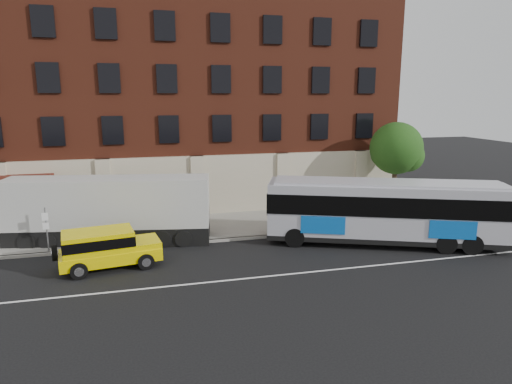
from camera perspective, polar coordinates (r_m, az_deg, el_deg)
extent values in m
plane|color=black|center=(20.01, -3.11, -11.71)|extent=(120.00, 120.00, 0.00)
cube|color=#9B978D|center=(28.35, -6.66, -4.35)|extent=(60.00, 6.00, 0.15)
cube|color=#9B978D|center=(25.51, -5.74, -6.22)|extent=(60.00, 0.25, 0.15)
cube|color=white|center=(20.46, -3.39, -11.14)|extent=(60.00, 0.12, 0.01)
cube|color=maroon|center=(35.15, -8.75, 11.30)|extent=(30.00, 10.00, 15.00)
cube|color=#B1AA8D|center=(30.61, -7.47, 0.86)|extent=(30.00, 0.35, 4.00)
cube|color=#4D160D|center=(30.33, -28.43, 1.50)|extent=(4.20, 2.20, 0.30)
cube|color=#B1AA8D|center=(31.49, -29.66, -0.33)|extent=(0.90, 0.55, 4.00)
cube|color=#B1AA8D|center=(30.42, -18.73, 0.24)|extent=(0.90, 0.55, 4.00)
cube|color=#B1AA8D|center=(30.51, -7.45, 0.83)|extent=(0.90, 0.55, 4.00)
cube|color=#B1AA8D|center=(31.76, 3.36, 1.35)|extent=(0.90, 0.55, 4.00)
cube|color=#B1AA8D|center=(34.03, 13.05, 1.79)|extent=(0.90, 0.55, 4.00)
cube|color=black|center=(30.43, -24.40, 7.05)|extent=(1.30, 0.20, 1.80)
cube|color=black|center=(30.02, -17.77, 7.50)|extent=(1.30, 0.20, 1.80)
cube|color=black|center=(30.02, -11.03, 7.85)|extent=(1.30, 0.20, 1.80)
cube|color=black|center=(30.42, -4.38, 8.09)|extent=(1.30, 0.20, 1.80)
cube|color=black|center=(31.21, 2.03, 8.22)|extent=(1.30, 0.20, 1.80)
cube|color=black|center=(32.36, 8.05, 8.25)|extent=(1.30, 0.20, 1.80)
cube|color=black|center=(33.84, 13.60, 8.19)|extent=(1.30, 0.20, 1.80)
cube|color=black|center=(30.38, -24.94, 13.06)|extent=(1.30, 0.20, 1.80)
cube|color=black|center=(29.97, -18.17, 13.60)|extent=(1.30, 0.20, 1.80)
cube|color=black|center=(29.96, -11.29, 13.96)|extent=(1.30, 0.20, 1.80)
cube|color=black|center=(30.36, -4.48, 14.12)|extent=(1.30, 0.20, 1.80)
cube|color=black|center=(31.16, 2.07, 14.10)|extent=(1.30, 0.20, 1.80)
cube|color=black|center=(32.31, 8.22, 13.92)|extent=(1.30, 0.20, 1.80)
cube|color=black|center=(33.79, 13.88, 13.61)|extent=(1.30, 0.20, 1.80)
cube|color=black|center=(30.65, -25.50, 19.02)|extent=(1.30, 0.20, 1.80)
cube|color=black|center=(30.25, -18.60, 19.65)|extent=(1.30, 0.20, 1.80)
cube|color=black|center=(30.24, -11.55, 20.02)|extent=(1.30, 0.20, 1.80)
cube|color=black|center=(30.64, -4.58, 20.11)|extent=(1.30, 0.20, 1.80)
cube|color=black|center=(31.43, 2.12, 19.94)|extent=(1.30, 0.20, 1.80)
cube|color=black|center=(32.57, 8.40, 19.55)|extent=(1.30, 0.20, 1.80)
cube|color=black|center=(34.04, 14.17, 19.00)|extent=(1.30, 0.20, 1.80)
cube|color=black|center=(31.22, -26.93, -0.90)|extent=(2.60, 0.15, 2.80)
cube|color=black|center=(30.44, -15.87, -0.34)|extent=(2.60, 0.15, 2.80)
cube|color=black|center=(30.82, -4.67, 0.25)|extent=(2.60, 0.15, 2.80)
cube|color=black|center=(32.34, 5.87, 0.79)|extent=(2.60, 0.15, 2.80)
cylinder|color=gray|center=(25.62, -25.08, -4.51)|extent=(0.07, 0.07, 2.50)
cube|color=white|center=(25.28, -25.30, -2.86)|extent=(0.30, 0.03, 0.40)
cube|color=white|center=(25.40, -25.20, -3.95)|extent=(0.30, 0.03, 0.35)
cylinder|color=#3C2E1E|center=(32.93, 17.11, 0.33)|extent=(0.32, 0.32, 3.00)
sphere|color=#163F12|center=(32.48, 17.43, 5.34)|extent=(3.60, 3.60, 3.60)
sphere|color=#163F12|center=(32.58, 18.79, 4.39)|extent=(2.20, 2.20, 2.20)
sphere|color=#163F12|center=(32.56, 16.11, 4.73)|extent=(2.00, 2.00, 2.00)
cube|color=#B3B3BE|center=(25.65, 16.17, -2.31)|extent=(12.88, 7.26, 3.04)
cube|color=black|center=(26.03, 15.99, -5.33)|extent=(12.95, 7.33, 0.27)
cube|color=#B3B3BE|center=(25.32, 16.38, 1.14)|extent=(12.16, 6.73, 0.13)
cube|color=black|center=(25.53, 16.24, -1.21)|extent=(12.99, 7.38, 1.07)
cube|color=blue|center=(24.19, 8.51, -4.20)|extent=(2.19, 0.92, 0.96)
cube|color=blue|center=(27.74, 22.26, -2.87)|extent=(2.19, 0.92, 0.96)
cylinder|color=black|center=(24.60, 4.95, -5.78)|extent=(1.11, 0.70, 1.07)
cylinder|color=black|center=(26.90, 5.21, -4.21)|extent=(1.11, 0.70, 1.07)
cylinder|color=black|center=(25.51, 23.06, -6.08)|extent=(1.11, 0.70, 1.07)
cylinder|color=black|center=(27.74, 21.78, -4.55)|extent=(1.11, 0.70, 1.07)
cylinder|color=black|center=(25.89, 25.81, -6.07)|extent=(1.11, 0.70, 1.07)
cylinder|color=black|center=(28.09, 24.32, -4.56)|extent=(1.11, 0.70, 1.07)
cube|color=#FBE300|center=(22.76, -17.98, -7.62)|extent=(4.84, 2.61, 0.57)
cube|color=#FBE300|center=(22.49, -19.45, -5.90)|extent=(3.42, 2.35, 0.96)
cube|color=black|center=(22.47, -19.46, -5.78)|extent=(3.46, 2.39, 0.48)
cube|color=#FBE300|center=(22.79, -14.08, -6.21)|extent=(1.70, 2.02, 0.29)
cube|color=black|center=(23.03, -12.21, -6.93)|extent=(0.30, 1.52, 0.53)
cylinder|color=black|center=(22.58, -24.27, -7.12)|extent=(0.32, 0.75, 0.73)
cylinder|color=black|center=(22.12, -13.83, -8.61)|extent=(0.80, 0.38, 0.77)
cylinder|color=silver|center=(22.12, -13.83, -8.61)|extent=(0.46, 0.35, 0.42)
cylinder|color=black|center=(23.87, -14.60, -7.09)|extent=(0.80, 0.38, 0.77)
cylinder|color=silver|center=(23.87, -14.60, -7.09)|extent=(0.46, 0.35, 0.42)
cylinder|color=black|center=(21.90, -21.61, -9.34)|extent=(0.80, 0.38, 0.77)
cylinder|color=silver|center=(21.90, -21.61, -9.34)|extent=(0.46, 0.35, 0.42)
cylinder|color=black|center=(23.67, -21.77, -7.75)|extent=(0.80, 0.38, 0.77)
cylinder|color=silver|center=(23.67, -21.77, -7.75)|extent=(0.46, 0.35, 0.42)
cube|color=black|center=(26.55, -18.00, -5.06)|extent=(11.26, 4.08, 1.01)
cube|color=silver|center=(26.08, -18.27, -1.19)|extent=(11.27, 4.12, 2.67)
cylinder|color=black|center=(26.91, -27.16, -5.70)|extent=(0.95, 0.41, 0.92)
cylinder|color=black|center=(28.78, -25.57, -4.44)|extent=(0.95, 0.41, 0.92)
cylinder|color=black|center=(26.50, -24.95, -5.75)|extent=(0.95, 0.41, 0.92)
cylinder|color=black|center=(28.40, -23.48, -4.47)|extent=(0.95, 0.41, 0.92)
cylinder|color=black|center=(25.00, -11.75, -5.88)|extent=(0.95, 0.41, 0.92)
cylinder|color=black|center=(27.01, -11.19, -4.49)|extent=(0.95, 0.41, 0.92)
cylinder|color=black|center=(24.88, -9.22, -5.86)|extent=(0.95, 0.41, 0.92)
cylinder|color=black|center=(26.90, -8.85, -4.47)|extent=(0.95, 0.41, 0.92)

